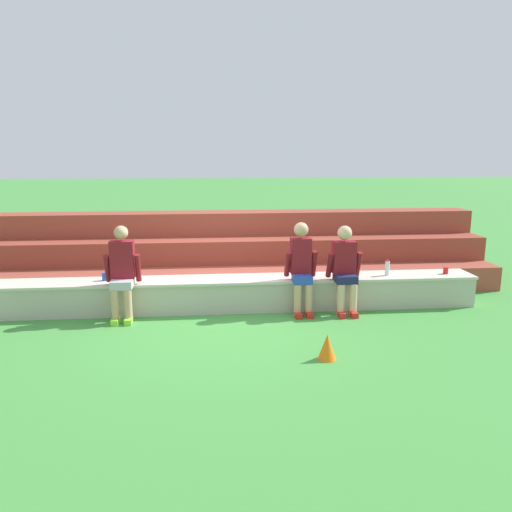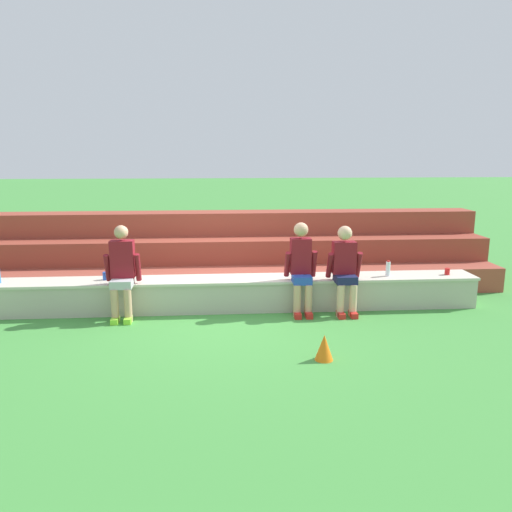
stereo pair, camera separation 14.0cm
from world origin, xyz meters
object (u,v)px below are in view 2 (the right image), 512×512
(sports_cone, at_px, (324,347))
(person_left_of_center, at_px, (301,266))
(plastic_cup_left_end, at_px, (106,276))
(person_center, at_px, (345,267))
(person_far_left, at_px, (122,270))
(plastic_cup_middle, at_px, (447,271))
(water_bottle_mid_right, at_px, (388,269))

(sports_cone, bearing_deg, person_left_of_center, 89.66)
(sports_cone, bearing_deg, plastic_cup_left_end, 144.62)
(person_center, bearing_deg, person_far_left, 179.90)
(person_center, relative_size, sports_cone, 4.26)
(person_far_left, distance_m, person_center, 3.30)
(person_center, bearing_deg, plastic_cup_middle, 9.36)
(plastic_cup_left_end, distance_m, sports_cone, 3.65)
(plastic_cup_middle, height_order, sports_cone, plastic_cup_middle)
(person_left_of_center, bearing_deg, person_far_left, -179.08)
(water_bottle_mid_right, height_order, sports_cone, water_bottle_mid_right)
(sports_cone, bearing_deg, person_far_left, 146.52)
(person_far_left, xyz_separation_m, person_left_of_center, (2.64, 0.04, 0.01))
(person_center, distance_m, plastic_cup_middle, 1.77)
(plastic_cup_left_end, xyz_separation_m, sports_cone, (2.96, -2.10, -0.40))
(water_bottle_mid_right, height_order, plastic_cup_left_end, water_bottle_mid_right)
(person_left_of_center, relative_size, person_center, 1.04)
(water_bottle_mid_right, distance_m, plastic_cup_left_end, 4.39)
(person_left_of_center, distance_m, water_bottle_mid_right, 1.44)
(plastic_cup_left_end, relative_size, plastic_cup_middle, 1.15)
(person_left_of_center, relative_size, plastic_cup_middle, 13.32)
(person_left_of_center, height_order, water_bottle_mid_right, person_left_of_center)
(person_center, distance_m, sports_cone, 1.94)
(plastic_cup_left_end, height_order, plastic_cup_middle, plastic_cup_left_end)
(water_bottle_mid_right, xyz_separation_m, plastic_cup_left_end, (-4.39, 0.09, -0.06))
(water_bottle_mid_right, xyz_separation_m, plastic_cup_middle, (0.97, 0.01, -0.07))
(person_center, bearing_deg, water_bottle_mid_right, 19.63)
(person_far_left, xyz_separation_m, sports_cone, (2.63, -1.74, -0.57))
(person_left_of_center, bearing_deg, sports_cone, -90.34)
(plastic_cup_middle, bearing_deg, person_center, -170.64)
(water_bottle_mid_right, distance_m, sports_cone, 2.51)
(person_center, relative_size, plastic_cup_left_end, 11.11)
(person_left_of_center, xyz_separation_m, water_bottle_mid_right, (1.42, 0.22, -0.12))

